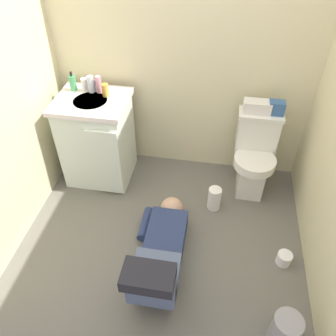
{
  "coord_description": "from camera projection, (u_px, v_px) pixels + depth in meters",
  "views": [
    {
      "loc": [
        0.33,
        -1.66,
        2.25
      ],
      "look_at": [
        -0.01,
        0.33,
        0.45
      ],
      "focal_mm": 36.43,
      "sensor_mm": 36.0,
      "label": 1
    }
  ],
  "objects": [
    {
      "name": "ground_plane",
      "position": [
        163.0,
        237.0,
        2.78
      ],
      "size": [
        2.7,
        2.94,
        0.04
      ],
      "primitive_type": "cube",
      "color": "#636155"
    },
    {
      "name": "wall_back",
      "position": [
        184.0,
        42.0,
        2.71
      ],
      "size": [
        2.36,
        0.08,
        2.4
      ],
      "primitive_type": "cube",
      "color": "beige",
      "rests_on": "ground_plane"
    },
    {
      "name": "toilet",
      "position": [
        254.0,
        156.0,
        2.95
      ],
      "size": [
        0.36,
        0.46,
        0.75
      ],
      "color": "silver",
      "rests_on": "ground_plane"
    },
    {
      "name": "vanity_cabinet",
      "position": [
        98.0,
        139.0,
        3.04
      ],
      "size": [
        0.6,
        0.53,
        0.82
      ],
      "color": "silver",
      "rests_on": "ground_plane"
    },
    {
      "name": "faucet",
      "position": [
        96.0,
        85.0,
        2.85
      ],
      "size": [
        0.02,
        0.02,
        0.1
      ],
      "primitive_type": "cylinder",
      "color": "silver",
      "rests_on": "vanity_cabinet"
    },
    {
      "name": "person_plumber",
      "position": [
        160.0,
        254.0,
        2.43
      ],
      "size": [
        0.39,
        1.06,
        0.52
      ],
      "color": "navy",
      "rests_on": "ground_plane"
    },
    {
      "name": "tissue_box",
      "position": [
        257.0,
        107.0,
        2.73
      ],
      "size": [
        0.22,
        0.11,
        0.1
      ],
      "primitive_type": "cube",
      "color": "silver",
      "rests_on": "toilet"
    },
    {
      "name": "toiletry_bag",
      "position": [
        277.0,
        108.0,
        2.71
      ],
      "size": [
        0.12,
        0.09,
        0.11
      ],
      "primitive_type": "cube",
      "color": "#33598C",
      "rests_on": "toilet"
    },
    {
      "name": "soap_dispenser",
      "position": [
        73.0,
        83.0,
        2.85
      ],
      "size": [
        0.06,
        0.06,
        0.17
      ],
      "color": "#45995D",
      "rests_on": "vanity_cabinet"
    },
    {
      "name": "bottle_white",
      "position": [
        85.0,
        85.0,
        2.85
      ],
      "size": [
        0.06,
        0.06,
        0.11
      ],
      "primitive_type": "cylinder",
      "color": "white",
      "rests_on": "vanity_cabinet"
    },
    {
      "name": "bottle_clear",
      "position": [
        91.0,
        84.0,
        2.82
      ],
      "size": [
        0.05,
        0.05,
        0.14
      ],
      "primitive_type": "cylinder",
      "color": "silver",
      "rests_on": "vanity_cabinet"
    },
    {
      "name": "bottle_pink",
      "position": [
        99.0,
        85.0,
        2.81
      ],
      "size": [
        0.05,
        0.05,
        0.15
      ],
      "primitive_type": "cylinder",
      "color": "pink",
      "rests_on": "vanity_cabinet"
    },
    {
      "name": "bottle_amber",
      "position": [
        105.0,
        90.0,
        2.79
      ],
      "size": [
        0.06,
        0.06,
        0.11
      ],
      "primitive_type": "cylinder",
      "color": "gold",
      "rests_on": "vanity_cabinet"
    },
    {
      "name": "trash_can",
      "position": [
        285.0,
        330.0,
        2.08
      ],
      "size": [
        0.18,
        0.18,
        0.26
      ],
      "primitive_type": "cylinder",
      "color": "gray",
      "rests_on": "ground_plane"
    },
    {
      "name": "paper_towel_roll",
      "position": [
        214.0,
        199.0,
        2.92
      ],
      "size": [
        0.11,
        0.11,
        0.22
      ],
      "primitive_type": "cylinder",
      "color": "white",
      "rests_on": "ground_plane"
    },
    {
      "name": "toilet_paper_roll",
      "position": [
        284.0,
        259.0,
        2.55
      ],
      "size": [
        0.11,
        0.11,
        0.1
      ],
      "primitive_type": "cylinder",
      "color": "white",
      "rests_on": "ground_plane"
    }
  ]
}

